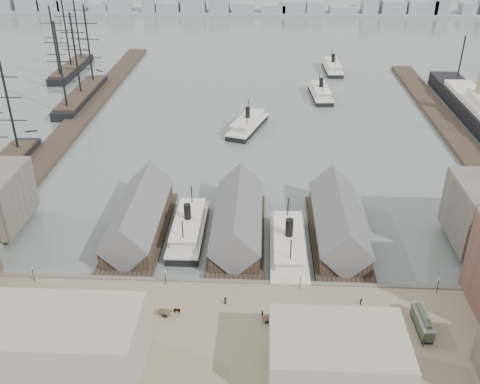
{
  "coord_description": "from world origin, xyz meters",
  "views": [
    {
      "loc": [
        5.99,
        -101.47,
        77.93
      ],
      "look_at": [
        0.0,
        30.0,
        6.0
      ],
      "focal_mm": 40.0,
      "sensor_mm": 36.0,
      "label": 1
    }
  ],
  "objects_px": {
    "horse_cart_center": "(173,311)",
    "horse_cart_right": "(278,321)",
    "ocean_steamer": "(477,110)",
    "tram": "(422,322)",
    "horse_cart_left": "(65,302)",
    "ferry_docked_west": "(188,228)"
  },
  "relations": [
    {
      "from": "horse_cart_right",
      "to": "ocean_steamer",
      "type": "bearing_deg",
      "value": -58.29
    },
    {
      "from": "ferry_docked_west",
      "to": "horse_cart_right",
      "type": "xyz_separation_m",
      "value": [
        22.87,
        -35.18,
        0.51
      ]
    },
    {
      "from": "horse_cart_center",
      "to": "ocean_steamer",
      "type": "bearing_deg",
      "value": -25.74
    },
    {
      "from": "ocean_steamer",
      "to": "horse_cart_center",
      "type": "bearing_deg",
      "value": -130.1
    },
    {
      "from": "ocean_steamer",
      "to": "horse_cart_center",
      "type": "relative_size",
      "value": 19.35
    },
    {
      "from": "ferry_docked_west",
      "to": "horse_cart_right",
      "type": "relative_size",
      "value": 5.74
    },
    {
      "from": "horse_cart_left",
      "to": "horse_cart_right",
      "type": "xyz_separation_m",
      "value": [
        45.2,
        -3.81,
        0.02
      ]
    },
    {
      "from": "ferry_docked_west",
      "to": "horse_cart_left",
      "type": "bearing_deg",
      "value": -125.44
    },
    {
      "from": "ocean_steamer",
      "to": "horse_cart_left",
      "type": "relative_size",
      "value": 19.91
    },
    {
      "from": "ferry_docked_west",
      "to": "horse_cart_left",
      "type": "xyz_separation_m",
      "value": [
        -22.33,
        -31.38,
        0.5
      ]
    },
    {
      "from": "horse_cart_center",
      "to": "horse_cart_right",
      "type": "distance_m",
      "value": 21.9
    },
    {
      "from": "horse_cart_center",
      "to": "horse_cart_right",
      "type": "height_order",
      "value": "horse_cart_right"
    },
    {
      "from": "horse_cart_center",
      "to": "horse_cart_right",
      "type": "xyz_separation_m",
      "value": [
        21.79,
        -2.13,
        0.06
      ]
    },
    {
      "from": "horse_cart_left",
      "to": "ferry_docked_west",
      "type": "bearing_deg",
      "value": -8.78
    },
    {
      "from": "ocean_steamer",
      "to": "ferry_docked_west",
      "type": "bearing_deg",
      "value": -139.29
    },
    {
      "from": "ferry_docked_west",
      "to": "tram",
      "type": "bearing_deg",
      "value": -34.13
    },
    {
      "from": "ferry_docked_west",
      "to": "horse_cart_center",
      "type": "height_order",
      "value": "ferry_docked_west"
    },
    {
      "from": "tram",
      "to": "horse_cart_left",
      "type": "distance_m",
      "value": 74.22
    },
    {
      "from": "ocean_steamer",
      "to": "horse_cart_left",
      "type": "xyz_separation_m",
      "value": [
        -127.33,
        -121.71,
        -1.27
      ]
    },
    {
      "from": "ocean_steamer",
      "to": "horse_cart_center",
      "type": "height_order",
      "value": "ocean_steamer"
    },
    {
      "from": "tram",
      "to": "horse_cart_right",
      "type": "height_order",
      "value": "tram"
    },
    {
      "from": "horse_cart_right",
      "to": "horse_cart_left",
      "type": "bearing_deg",
      "value": 60.09
    }
  ]
}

